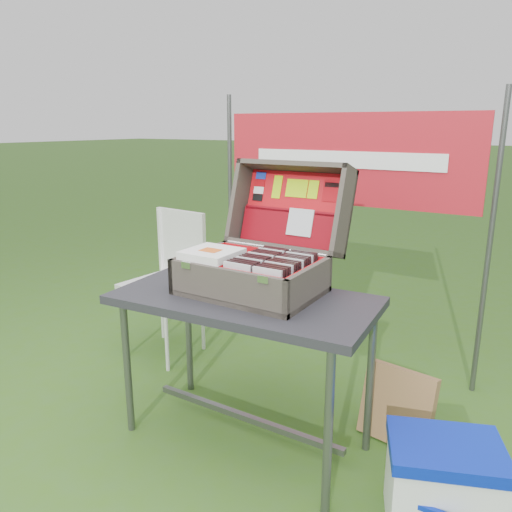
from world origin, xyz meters
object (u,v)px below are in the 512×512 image
Objects in this scene: suitcase at (258,231)px; cooler at (442,486)px; table at (245,370)px; chair at (162,286)px; cardboard_box at (397,406)px.

suitcase is 1.50× the size of cooler.
chair is at bearing 147.64° from table.
suitcase is 1.68× the size of cardboard_box.
cooler is at bearing -11.84° from suitcase.
suitcase is 0.65× the size of chair.
cardboard_box is at bearing 102.55° from cooler.
cardboard_box is at bearing 0.95° from chair.
cardboard_box is (-0.31, 0.46, 0.00)m from cooler.
suitcase is at bearing 87.01° from table.
cooler is (0.94, -0.07, -0.19)m from table.
suitcase is 1.09m from cardboard_box.
table is at bearing -140.12° from cardboard_box.
cooler is (0.94, -0.20, -0.84)m from suitcase.
cardboard_box is (1.61, -0.14, -0.29)m from chair.
chair is 1.65m from cardboard_box.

